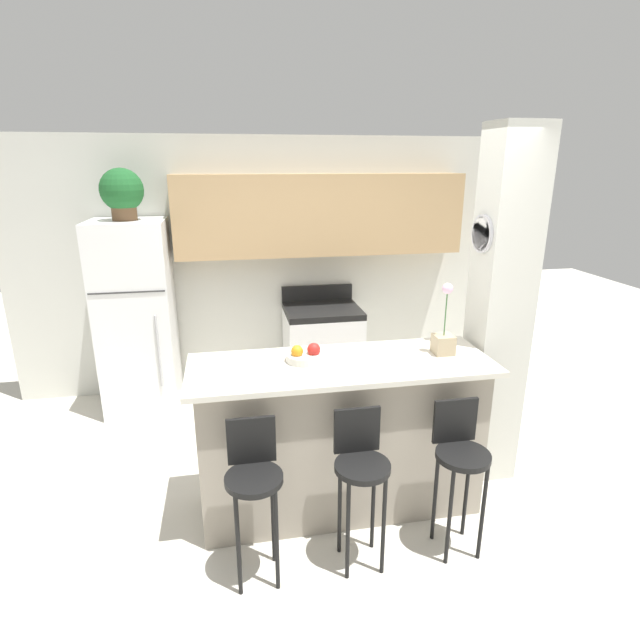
# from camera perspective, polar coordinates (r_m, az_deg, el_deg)

# --- Properties ---
(ground_plane) EXTENTS (14.00, 14.00, 0.00)m
(ground_plane) POSITION_cam_1_polar(r_m,az_deg,el_deg) (3.75, 2.25, -20.16)
(ground_plane) COLOR beige
(wall_back) EXTENTS (5.60, 0.38, 2.55)m
(wall_back) POSITION_cam_1_polar(r_m,az_deg,el_deg) (5.10, -1.58, 8.74)
(wall_back) COLOR silver
(wall_back) RESTS_ON ground_plane
(pillar_right) EXTENTS (0.38, 0.32, 2.55)m
(pillar_right) POSITION_cam_1_polar(r_m,az_deg,el_deg) (3.75, 19.79, 0.79)
(pillar_right) COLOR silver
(pillar_right) RESTS_ON ground_plane
(counter_bar) EXTENTS (1.96, 0.69, 1.07)m
(counter_bar) POSITION_cam_1_polar(r_m,az_deg,el_deg) (3.45, 2.36, -13.05)
(counter_bar) COLOR gray
(counter_bar) RESTS_ON ground_plane
(refrigerator) EXTENTS (0.67, 0.63, 1.81)m
(refrigerator) POSITION_cam_1_polar(r_m,az_deg,el_deg) (4.97, -20.22, 0.21)
(refrigerator) COLOR white
(refrigerator) RESTS_ON ground_plane
(stove_range) EXTENTS (0.74, 0.64, 1.07)m
(stove_range) POSITION_cam_1_polar(r_m,az_deg,el_deg) (5.12, 0.27, -3.42)
(stove_range) COLOR white
(stove_range) RESTS_ON ground_plane
(bar_stool_left) EXTENTS (0.32, 0.32, 0.96)m
(bar_stool_left) POSITION_cam_1_polar(r_m,az_deg,el_deg) (2.90, -7.58, -17.65)
(bar_stool_left) COLOR black
(bar_stool_left) RESTS_ON ground_plane
(bar_stool_mid) EXTENTS (0.32, 0.32, 0.96)m
(bar_stool_mid) POSITION_cam_1_polar(r_m,az_deg,el_deg) (2.98, 4.67, -16.49)
(bar_stool_mid) COLOR black
(bar_stool_mid) RESTS_ON ground_plane
(bar_stool_right) EXTENTS (0.32, 0.32, 0.96)m
(bar_stool_right) POSITION_cam_1_polar(r_m,az_deg,el_deg) (3.18, 15.69, -14.82)
(bar_stool_right) COLOR black
(bar_stool_right) RESTS_ON ground_plane
(potted_plant_on_fridge) EXTENTS (0.37, 0.37, 0.45)m
(potted_plant_on_fridge) POSITION_cam_1_polar(r_m,az_deg,el_deg) (4.78, -21.69, 13.42)
(potted_plant_on_fridge) COLOR brown
(potted_plant_on_fridge) RESTS_ON refrigerator
(orchid_vase) EXTENTS (0.13, 0.13, 0.48)m
(orchid_vase) POSITION_cam_1_polar(r_m,az_deg,el_deg) (3.42, 13.96, -1.87)
(orchid_vase) COLOR tan
(orchid_vase) RESTS_ON counter_bar
(fruit_bowl) EXTENTS (0.25, 0.25, 0.12)m
(fruit_bowl) POSITION_cam_1_polar(r_m,az_deg,el_deg) (3.22, -1.66, -4.05)
(fruit_bowl) COLOR silver
(fruit_bowl) RESTS_ON counter_bar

